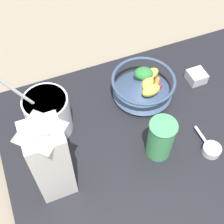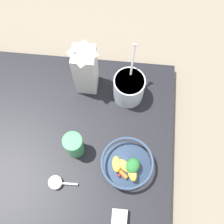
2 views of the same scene
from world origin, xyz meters
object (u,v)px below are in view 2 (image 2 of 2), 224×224
(drinking_cup, at_px, (74,145))
(yogurt_tub, at_px, (129,87))
(milk_carton, at_px, (85,68))
(fruit_bowl, at_px, (127,164))
(spice_jar, at_px, (119,217))

(drinking_cup, bearing_deg, yogurt_tub, 143.83)
(milk_carton, relative_size, drinking_cup, 2.26)
(fruit_bowl, relative_size, drinking_cup, 1.51)
(fruit_bowl, relative_size, milk_carton, 0.67)
(yogurt_tub, height_order, spice_jar, yogurt_tub)
(fruit_bowl, bearing_deg, drinking_cup, -103.43)
(fruit_bowl, bearing_deg, milk_carton, -150.30)
(drinking_cup, bearing_deg, milk_carton, 177.55)
(milk_carton, distance_m, spice_jar, 0.54)
(yogurt_tub, relative_size, spice_jar, 4.61)
(milk_carton, xyz_separation_m, spice_jar, (0.49, 0.17, -0.13))
(milk_carton, bearing_deg, spice_jar, 18.93)
(drinking_cup, relative_size, spice_jar, 2.39)
(milk_carton, height_order, yogurt_tub, milk_carton)
(drinking_cup, bearing_deg, spice_jar, 39.00)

